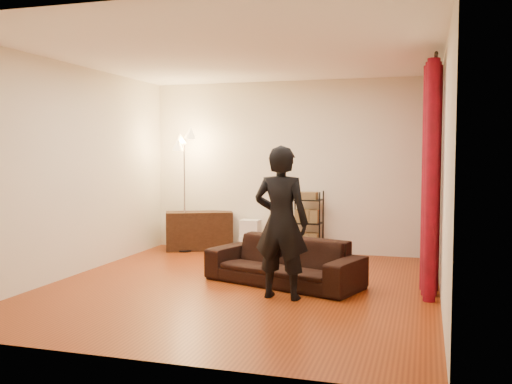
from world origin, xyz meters
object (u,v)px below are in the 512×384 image
(sofa, at_px, (284,261))
(floor_lamp, at_px, (184,192))
(storage_boxes, at_px, (250,235))
(wire_shelf, at_px, (307,223))
(media_cabinet, at_px, (199,231))
(person, at_px, (281,222))

(sofa, distance_m, floor_lamp, 2.80)
(floor_lamp, bearing_deg, storage_boxes, 15.33)
(sofa, relative_size, wire_shelf, 1.91)
(media_cabinet, distance_m, wire_shelf, 1.78)
(wire_shelf, relative_size, floor_lamp, 0.52)
(floor_lamp, bearing_deg, person, -47.79)
(sofa, distance_m, wire_shelf, 2.03)
(wire_shelf, bearing_deg, sofa, -96.70)
(storage_boxes, bearing_deg, media_cabinet, -173.97)
(person, distance_m, media_cabinet, 3.35)
(person, distance_m, floor_lamp, 3.28)
(media_cabinet, bearing_deg, person, -76.88)
(storage_boxes, distance_m, wire_shelf, 0.96)
(sofa, xyz_separation_m, wire_shelf, (-0.13, 2.01, 0.22))
(person, distance_m, wire_shelf, 2.70)
(sofa, xyz_separation_m, storage_boxes, (-1.06, 2.04, -0.02))
(storage_boxes, bearing_deg, wire_shelf, -2.16)
(wire_shelf, bearing_deg, person, -94.76)
(media_cabinet, xyz_separation_m, storage_boxes, (0.84, 0.09, -0.05))
(person, relative_size, floor_lamp, 0.87)
(media_cabinet, bearing_deg, wire_shelf, -22.95)
(media_cabinet, relative_size, wire_shelf, 1.08)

